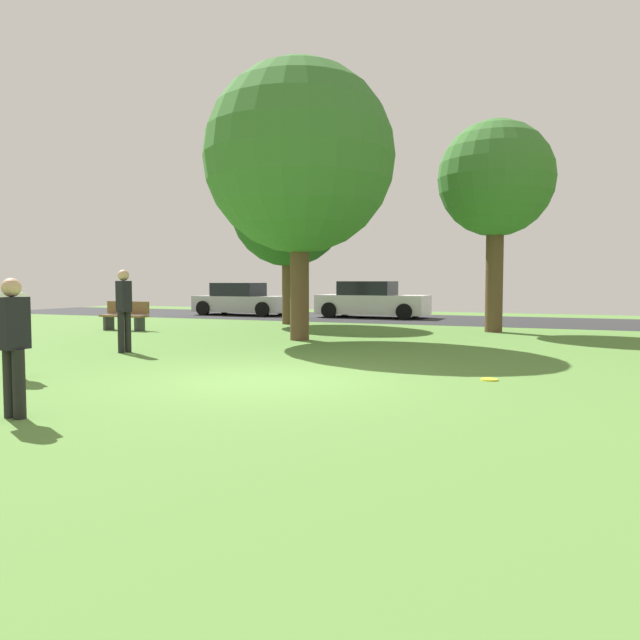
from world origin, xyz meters
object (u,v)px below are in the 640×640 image
Objects in this scene: parked_car_silver at (242,300)px; park_bench at (125,315)px; birch_tree_lone at (299,158)px; person_walking at (13,342)px; maple_tree_far at (289,209)px; person_bystander at (14,324)px; parked_car_white at (372,301)px; person_catcher at (124,306)px; frisbee_disc at (489,379)px; oak_tree_left at (496,180)px.

parked_car_silver reaches higher than park_bench.
birch_tree_lone is 4.49× the size of person_walking.
park_bench is (-3.54, -4.46, -3.60)m from maple_tree_far.
park_bench is at bearing -84.38° from parked_car_silver.
park_bench is at bearing 172.98° from birch_tree_lone.
birch_tree_lone is 4.50× the size of park_bench.
person_bystander is 0.35× the size of parked_car_white.
person_catcher reaches higher than frisbee_disc.
maple_tree_far reaches higher than park_bench.
park_bench is at bearing -118.84° from parked_car_white.
person_bystander reaches higher than frisbee_disc.
birch_tree_lone is at bearing -133.58° from oak_tree_left.
person_walking is 12.76m from park_bench.
frisbee_disc is at bearing -48.52° from parked_car_silver.
park_bench is at bearing -128.43° from maple_tree_far.
person_bystander is 5.88× the size of frisbee_disc.
person_walking reaches higher than parked_car_silver.
birch_tree_lone is 4.54× the size of person_bystander.
parked_car_white is at bearing 114.58° from frisbee_disc.
maple_tree_far is at bearing 118.26° from birch_tree_lone.
parked_car_silver is 8.81m from park_bench.
park_bench is at bearing 152.11° from person_catcher.
person_bystander is at bearing -84.64° from maple_tree_far.
oak_tree_left reaches higher than parked_car_silver.
person_catcher reaches higher than parked_car_white.
person_catcher is at bearing -119.68° from birch_tree_lone.
maple_tree_far reaches higher than person_catcher.
oak_tree_left is at bearing -23.23° from parked_car_silver.
person_bystander is at bearing -91.11° from parked_car_white.
oak_tree_left is 1.39× the size of parked_car_white.
person_catcher is (-2.32, -4.06, -3.71)m from birch_tree_lone.
frisbee_disc is 0.17× the size of park_bench.
parked_car_silver is at bearing 131.48° from frisbee_disc.
person_bystander is at bearing 52.67° from person_walking.
person_walking is 5.94× the size of frisbee_disc.
maple_tree_far reaches higher than parked_car_white.
person_catcher is at bearing 174.28° from frisbee_disc.
person_walking reaches higher than park_bench.
frisbee_disc is at bearing 16.58° from person_catcher.
park_bench is at bearing 42.36° from person_bystander.
person_bystander is 0.99× the size of person_walking.
person_catcher is 1.13× the size of person_bystander.
parked_car_white is 2.84× the size of park_bench.
parked_car_white is (1.04, 14.06, -0.32)m from person_catcher.
park_bench is (-11.86, 5.63, 0.45)m from frisbee_disc.
maple_tree_far is 1.45× the size of parked_car_silver.
birch_tree_lone is at bearing -52.91° from parked_car_silver.
person_catcher reaches higher than parked_car_silver.
frisbee_disc is 19.22m from parked_car_silver.
person_walking is at bearing -76.17° from maple_tree_far.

